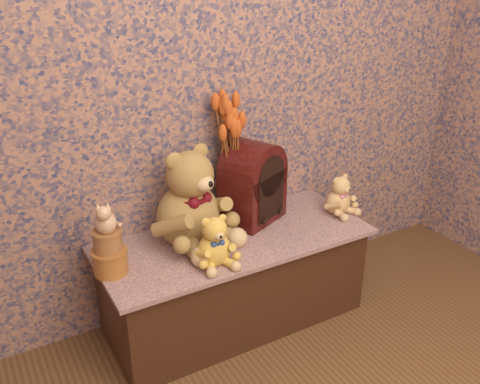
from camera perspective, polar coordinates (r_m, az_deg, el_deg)
The scene contains 10 objects.
display_shelf at distance 2.42m, azimuth -0.59°, elevation -9.49°, with size 1.21×0.52×0.44m, color navy.
teddy_large at distance 2.20m, azimuth -5.76°, elevation 0.01°, with size 0.36×0.43×0.46m, color olive, non-canonical shape.
teddy_medium at distance 2.08m, azimuth -2.86°, elevation -4.98°, with size 0.18×0.21×0.23m, color gold, non-canonical shape.
teddy_small at distance 2.53m, azimuth 10.69°, elevation -0.06°, with size 0.16×0.19×0.21m, color tan, non-canonical shape.
cathedral_radio at distance 2.39m, azimuth 1.39°, elevation 1.16°, with size 0.28×0.20×0.38m, color #390A0A, non-canonical shape.
ceramic_vase at distance 2.42m, azimuth -1.04°, elevation -1.18°, with size 0.11×0.11×0.18m, color tan.
dried_stalks at distance 2.30m, azimuth -1.10°, elevation 5.44°, with size 0.22×0.22×0.41m, color #CA5620, non-canonical shape.
biscuit_tin_lower at distance 2.11m, azimuth -13.97°, elevation -7.36°, with size 0.13×0.13×0.10m, color gold.
biscuit_tin_upper at distance 2.06m, azimuth -14.22°, elevation -5.20°, with size 0.11×0.11×0.09m, color tan.
cat_figurine at distance 2.01m, azimuth -14.54°, elevation -2.48°, with size 0.10×0.11×0.14m, color silver, non-canonical shape.
Camera 1 is at (-0.97, -0.51, 1.57)m, focal length 39.15 mm.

